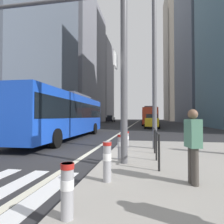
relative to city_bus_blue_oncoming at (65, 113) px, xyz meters
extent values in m
plane|color=#28282B|center=(3.32, 14.61, -1.84)|extent=(160.00, 160.00, 0.00)
cube|color=silver|center=(2.77, -9.39, -1.83)|extent=(0.45, 3.20, 0.01)
cube|color=silver|center=(3.67, -9.39, -1.83)|extent=(0.45, 3.20, 0.01)
cube|color=silver|center=(4.57, -9.39, -1.83)|extent=(0.45, 3.20, 0.01)
cube|color=silver|center=(5.47, -9.39, -1.83)|extent=(0.45, 3.20, 0.01)
cube|color=beige|center=(3.32, 24.61, -1.83)|extent=(0.20, 80.00, 0.01)
cube|color=slate|center=(-12.68, 10.73, 14.71)|extent=(12.60, 18.71, 33.09)
cube|color=gray|center=(-12.68, 36.36, 14.72)|extent=(11.13, 23.51, 33.12)
cube|color=gray|center=(-12.68, 58.36, 13.09)|extent=(10.65, 16.19, 29.86)
cube|color=slate|center=(20.32, 39.00, 22.59)|extent=(10.49, 23.19, 48.86)
cube|color=gray|center=(20.32, 64.25, 23.44)|extent=(13.23, 18.15, 50.55)
cube|color=blue|center=(0.00, -0.03, -0.11)|extent=(2.63, 12.12, 2.75)
cube|color=black|center=(0.00, -0.03, 0.23)|extent=(2.67, 11.87, 1.10)
cube|color=#4C4C51|center=(-0.02, 1.78, 1.41)|extent=(1.80, 4.37, 0.30)
cylinder|color=black|center=(1.24, -3.89, -1.34)|extent=(0.31, 1.00, 1.00)
cylinder|color=black|center=(-1.16, -3.92, -1.34)|extent=(0.31, 1.00, 1.00)
cylinder|color=black|center=(1.16, 3.85, -1.34)|extent=(0.31, 1.00, 1.00)
cylinder|color=black|center=(-1.24, 3.82, -1.34)|extent=(0.31, 1.00, 1.00)
cube|color=silver|center=(-4.21, -0.19, -0.97)|extent=(1.81, 4.31, 1.10)
cube|color=black|center=(-4.21, -0.04, -0.16)|extent=(1.51, 2.33, 0.52)
cylinder|color=black|center=(-3.31, -1.66, -1.52)|extent=(0.22, 0.64, 0.64)
cylinder|color=black|center=(-3.29, 1.26, -1.52)|extent=(0.22, 0.64, 0.64)
cylinder|color=black|center=(-5.11, 1.27, -1.52)|extent=(0.22, 0.64, 0.64)
cube|color=red|center=(6.45, 23.03, -0.11)|extent=(2.66, 11.22, 2.75)
cube|color=black|center=(6.45, 23.03, 0.23)|extent=(2.69, 11.00, 1.10)
cube|color=#4C4C51|center=(6.48, 21.35, 1.41)|extent=(1.81, 4.05, 0.30)
cylinder|color=black|center=(5.20, 26.59, -1.34)|extent=(0.31, 1.00, 1.00)
cylinder|color=black|center=(7.60, 26.62, -1.34)|extent=(0.31, 1.00, 1.00)
cylinder|color=black|center=(5.30, 19.43, -1.34)|extent=(0.31, 1.00, 1.00)
cylinder|color=black|center=(7.70, 19.46, -1.34)|extent=(0.31, 1.00, 1.00)
cube|color=red|center=(7.01, 42.85, -0.11)|extent=(2.70, 11.23, 2.75)
cube|color=black|center=(7.01, 42.85, 0.23)|extent=(2.74, 11.01, 1.10)
cube|color=#4C4C51|center=(6.98, 41.17, 1.41)|extent=(1.82, 4.06, 0.30)
cylinder|color=black|center=(5.88, 46.45, -1.34)|extent=(0.32, 1.01, 1.00)
cylinder|color=black|center=(8.28, 46.41, -1.34)|extent=(0.32, 1.01, 1.00)
cylinder|color=black|center=(5.74, 39.29, -1.34)|extent=(0.32, 1.01, 1.00)
cylinder|color=black|center=(8.14, 39.25, -1.34)|extent=(0.32, 1.01, 1.00)
cube|color=black|center=(-4.07, 40.35, -0.97)|extent=(1.97, 4.39, 1.10)
cube|color=black|center=(-4.06, 40.50, -0.16)|extent=(1.59, 2.39, 0.52)
cylinder|color=black|center=(-3.23, 38.85, -1.52)|extent=(0.25, 0.65, 0.64)
cylinder|color=black|center=(-5.04, 38.92, -1.52)|extent=(0.25, 0.65, 0.64)
cylinder|color=black|center=(-3.10, 41.78, -1.52)|extent=(0.25, 0.65, 0.64)
cylinder|color=black|center=(-4.92, 41.86, -1.52)|extent=(0.25, 0.65, 0.64)
cube|color=gold|center=(6.67, 13.67, -0.97)|extent=(1.98, 4.31, 1.10)
cube|color=black|center=(6.66, 13.52, -0.16)|extent=(1.60, 2.35, 0.52)
cylinder|color=black|center=(5.83, 15.15, -1.52)|extent=(0.25, 0.65, 0.64)
cylinder|color=black|center=(7.65, 15.06, -1.52)|extent=(0.25, 0.65, 0.64)
cylinder|color=black|center=(5.69, 12.28, -1.52)|extent=(0.25, 0.65, 0.64)
cylinder|color=black|center=(7.51, 12.19, -1.52)|extent=(0.25, 0.65, 0.64)
cylinder|color=#515156|center=(5.10, -7.02, 1.31)|extent=(0.22, 0.22, 6.00)
cylinder|color=#515156|center=(1.99, -7.02, 3.71)|extent=(6.22, 0.14, 0.14)
cube|color=white|center=(4.85, -7.20, 1.51)|extent=(0.04, 0.60, 0.44)
cylinder|color=#56565B|center=(6.18, -4.10, 2.31)|extent=(0.20, 0.20, 8.00)
cylinder|color=#99999E|center=(4.66, -10.39, -1.29)|extent=(0.18, 0.18, 0.79)
cylinder|color=white|center=(4.66, -10.39, -1.20)|extent=(0.19, 0.19, 0.14)
cylinder|color=#B21E19|center=(4.66, -10.39, -0.94)|extent=(0.20, 0.20, 0.08)
cylinder|color=#99999E|center=(4.91, -8.77, -1.24)|extent=(0.18, 0.18, 0.89)
cylinder|color=white|center=(4.91, -8.77, -1.14)|extent=(0.19, 0.19, 0.16)
cylinder|color=#B21E19|center=(4.91, -8.77, -0.84)|extent=(0.20, 0.20, 0.08)
cylinder|color=#99999E|center=(4.92, -6.54, -1.26)|extent=(0.18, 0.18, 0.85)
cylinder|color=white|center=(4.92, -6.54, -1.16)|extent=(0.19, 0.19, 0.15)
cylinder|color=#B21E19|center=(4.92, -6.54, -0.88)|extent=(0.20, 0.20, 0.08)
cylinder|color=#99999E|center=(4.91, -4.20, -1.30)|extent=(0.18, 0.18, 0.77)
cylinder|color=white|center=(4.91, -4.20, -1.21)|extent=(0.19, 0.19, 0.14)
cylinder|color=#B21E19|center=(4.91, -4.20, -0.96)|extent=(0.20, 0.20, 0.08)
cylinder|color=black|center=(6.12, -7.72, -1.21)|extent=(0.06, 0.06, 0.95)
cylinder|color=black|center=(6.12, -6.48, -1.21)|extent=(0.06, 0.06, 0.95)
cylinder|color=black|center=(6.12, -5.23, -1.21)|extent=(0.06, 0.06, 0.95)
cylinder|color=black|center=(6.12, -3.99, -1.21)|extent=(0.06, 0.06, 0.95)
cylinder|color=black|center=(6.12, -5.86, -0.74)|extent=(0.06, 3.74, 0.06)
cylinder|color=#423D38|center=(6.79, -8.70, -1.29)|extent=(0.15, 0.15, 0.79)
cylinder|color=#423D38|center=(6.75, -8.54, -1.29)|extent=(0.15, 0.15, 0.79)
cube|color=#4C7F66|center=(6.77, -8.62, -0.59)|extent=(0.32, 0.42, 0.61)
sphere|color=brown|center=(6.77, -8.62, -0.18)|extent=(0.22, 0.22, 0.22)
camera|label=1|loc=(5.76, -12.97, -0.23)|focal=30.43mm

